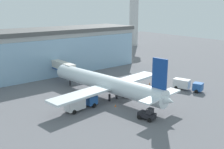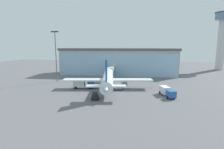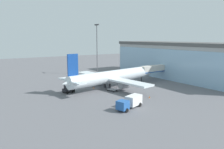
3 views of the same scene
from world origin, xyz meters
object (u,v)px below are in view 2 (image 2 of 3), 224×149
(jet_bridge, at_px, (112,69))
(fuel_truck, at_px, (167,91))
(control_tower, at_px, (222,34))
(baggage_cart, at_px, (119,89))
(safety_cone_nose, at_px, (99,91))
(pushback_tug, at_px, (95,96))
(apron_light_mast, at_px, (56,53))
(airplane, at_px, (108,78))
(safety_cone_wingtip, at_px, (151,88))
(catering_truck, at_px, (83,84))

(jet_bridge, bearing_deg, fuel_truck, -144.94)
(control_tower, bearing_deg, baggage_cart, -132.08)
(fuel_truck, bearing_deg, safety_cone_nose, -113.73)
(fuel_truck, distance_m, pushback_tug, 21.67)
(baggage_cart, bearing_deg, pushback_tug, 49.53)
(fuel_truck, relative_size, safety_cone_nose, 13.85)
(jet_bridge, height_order, apron_light_mast, apron_light_mast)
(jet_bridge, height_order, safety_cone_nose, jet_bridge)
(apron_light_mast, xyz_separation_m, safety_cone_nose, (21.50, -12.64, -12.03))
(airplane, height_order, pushback_tug, airplane)
(airplane, relative_size, pushback_tug, 10.17)
(control_tower, height_order, airplane, control_tower)
(control_tower, distance_m, safety_cone_wingtip, 77.01)
(fuel_truck, bearing_deg, pushback_tug, -90.32)
(baggage_cart, height_order, safety_cone_wingtip, baggage_cart)
(apron_light_mast, relative_size, baggage_cart, 6.70)
(jet_bridge, height_order, pushback_tug, jet_bridge)
(fuel_truck, distance_m, safety_cone_wingtip, 10.12)
(catering_truck, height_order, fuel_truck, same)
(fuel_truck, bearing_deg, catering_truck, -118.79)
(control_tower, xyz_separation_m, fuel_truck, (-41.25, -67.45, -21.01))
(airplane, xyz_separation_m, safety_cone_nose, (-1.78, -5.64, -3.17))
(baggage_cart, xyz_separation_m, pushback_tug, (-5.22, -11.65, 0.47))
(safety_cone_wingtip, bearing_deg, apron_light_mast, 172.31)
(airplane, xyz_separation_m, catering_truck, (-8.56, -2.52, -1.98))
(jet_bridge, distance_m, apron_light_mast, 26.82)
(control_tower, relative_size, apron_light_mast, 1.69)
(pushback_tug, bearing_deg, catering_truck, 17.69)
(baggage_cart, bearing_deg, jet_bridge, -91.76)
(pushback_tug, bearing_deg, apron_light_mast, 31.06)
(control_tower, distance_m, fuel_truck, 81.81)
(control_tower, height_order, apron_light_mast, control_tower)
(jet_bridge, distance_m, safety_cone_wingtip, 26.14)
(jet_bridge, xyz_separation_m, safety_cone_nose, (-0.02, -26.45, -3.92))
(airplane, relative_size, baggage_cart, 11.55)
(control_tower, distance_m, safety_cone_nose, 93.44)
(apron_light_mast, xyz_separation_m, pushback_tug, (22.42, -21.36, -11.33))
(airplane, distance_m, fuel_truck, 21.14)
(jet_bridge, distance_m, safety_cone_nose, 26.74)
(pushback_tug, bearing_deg, control_tower, -55.08)
(pushback_tug, relative_size, safety_cone_nose, 6.48)
(control_tower, relative_size, airplane, 0.98)
(catering_truck, relative_size, safety_cone_wingtip, 13.68)
(airplane, height_order, baggage_cart, airplane)
(control_tower, relative_size, fuel_truck, 4.66)
(apron_light_mast, distance_m, pushback_tug, 32.97)
(fuel_truck, relative_size, pushback_tug, 2.14)
(safety_cone_nose, bearing_deg, baggage_cart, 25.58)
(jet_bridge, xyz_separation_m, pushback_tug, (0.90, -35.17, -3.23))
(control_tower, distance_m, pushback_tug, 99.02)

